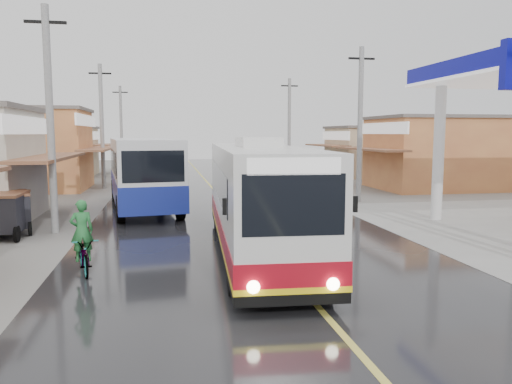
# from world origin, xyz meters

# --- Properties ---
(ground) EXTENTS (120.00, 120.00, 0.00)m
(ground) POSITION_xyz_m (0.00, 0.00, 0.00)
(ground) COLOR slate
(ground) RESTS_ON ground
(road) EXTENTS (12.00, 90.00, 0.02)m
(road) POSITION_xyz_m (0.00, 15.00, 0.01)
(road) COLOR black
(road) RESTS_ON ground
(centre_line) EXTENTS (0.15, 90.00, 0.01)m
(centre_line) POSITION_xyz_m (0.00, 15.00, 0.02)
(centre_line) COLOR #D8CC4C
(centre_line) RESTS_ON road
(utility_poles_left) EXTENTS (1.60, 50.00, 8.00)m
(utility_poles_left) POSITION_xyz_m (-7.00, 16.00, 0.00)
(utility_poles_left) COLOR gray
(utility_poles_left) RESTS_ON ground
(utility_poles_right) EXTENTS (1.60, 36.00, 8.00)m
(utility_poles_right) POSITION_xyz_m (7.00, 15.00, 0.00)
(utility_poles_right) COLOR gray
(utility_poles_right) RESTS_ON ground
(coach_bus) EXTENTS (3.10, 11.18, 3.45)m
(coach_bus) POSITION_xyz_m (-0.37, 4.70, 1.67)
(coach_bus) COLOR silver
(coach_bus) RESTS_ON road
(second_bus) EXTENTS (3.89, 10.22, 3.31)m
(second_bus) POSITION_xyz_m (-4.08, 14.37, 1.78)
(second_bus) COLOR silver
(second_bus) RESTS_ON road
(cyclist) EXTENTS (1.04, 1.89, 1.94)m
(cyclist) POSITION_xyz_m (-5.15, 3.33, 0.64)
(cyclist) COLOR black
(cyclist) RESTS_ON ground
(tricycle_near) EXTENTS (1.82, 2.10, 1.50)m
(tricycle_near) POSITION_xyz_m (-8.53, 9.22, 0.86)
(tricycle_near) COLOR #26262D
(tricycle_near) RESTS_ON ground
(tricycle_far) EXTENTS (1.36, 2.05, 1.57)m
(tricycle_far) POSITION_xyz_m (-8.49, 8.41, 0.89)
(tricycle_far) COLOR #26262D
(tricycle_far) RESTS_ON ground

